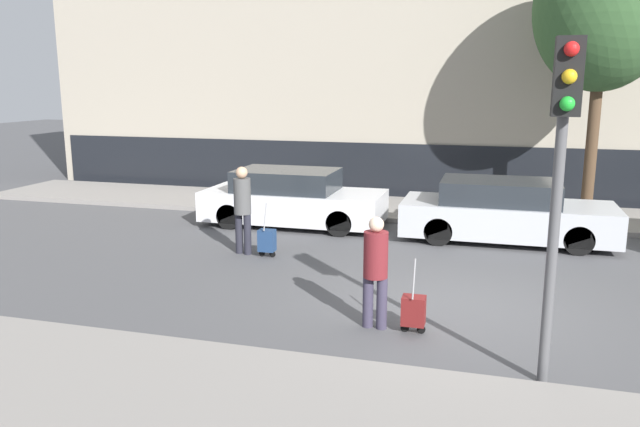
% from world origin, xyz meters
% --- Properties ---
extents(ground_plane, '(80.00, 80.00, 0.00)m').
position_xyz_m(ground_plane, '(0.00, 0.00, 0.00)').
color(ground_plane, '#4C4C4F').
extents(sidewalk_far, '(28.00, 3.00, 0.12)m').
position_xyz_m(sidewalk_far, '(0.00, 7.00, 0.06)').
color(sidewalk_far, gray).
rests_on(sidewalk_far, ground_plane).
extents(parked_car_0, '(4.31, 1.80, 1.35)m').
position_xyz_m(parked_car_0, '(-4.12, 4.66, 0.64)').
color(parked_car_0, silver).
rests_on(parked_car_0, ground_plane).
extents(parked_car_1, '(4.48, 1.80, 1.33)m').
position_xyz_m(parked_car_1, '(0.81, 4.47, 0.63)').
color(parked_car_1, '#B7BABF').
rests_on(parked_car_1, ground_plane).
extents(pedestrian_left, '(0.35, 0.34, 1.77)m').
position_xyz_m(pedestrian_left, '(-4.26, 1.93, 1.01)').
color(pedestrian_left, '#23232D').
rests_on(pedestrian_left, ground_plane).
extents(trolley_left, '(0.34, 0.29, 1.09)m').
position_xyz_m(trolley_left, '(-3.71, 1.84, 0.33)').
color(trolley_left, navy).
rests_on(trolley_left, ground_plane).
extents(pedestrian_right, '(0.35, 0.34, 1.60)m').
position_xyz_m(pedestrian_right, '(-0.97, -1.17, 0.90)').
color(pedestrian_right, '#383347').
rests_on(pedestrian_right, ground_plane).
extents(trolley_right, '(0.34, 0.29, 1.06)m').
position_xyz_m(trolley_right, '(-0.42, -1.21, 0.32)').
color(trolley_right, maroon).
rests_on(trolley_right, ground_plane).
extents(traffic_light, '(0.28, 0.47, 3.85)m').
position_xyz_m(traffic_light, '(1.21, -2.36, 2.74)').
color(traffic_light, '#515154').
rests_on(traffic_light, ground_plane).
extents(bare_tree_near_crossing, '(3.18, 3.18, 6.93)m').
position_xyz_m(bare_tree_near_crossing, '(2.76, 6.97, 5.09)').
color(bare_tree_near_crossing, '#4C3826').
rests_on(bare_tree_near_crossing, sidewalk_far).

